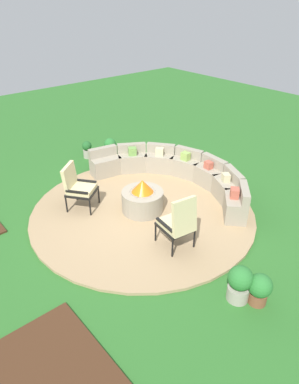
{
  "coord_description": "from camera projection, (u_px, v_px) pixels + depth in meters",
  "views": [
    {
      "loc": [
        5.03,
        -4.07,
        4.32
      ],
      "look_at": [
        0.0,
        0.2,
        0.45
      ],
      "focal_mm": 32.32,
      "sensor_mm": 36.0,
      "label": 1
    }
  ],
  "objects": [
    {
      "name": "ground_plane",
      "position": [
        143.0,
        212.0,
        7.77
      ],
      "size": [
        24.0,
        24.0,
        0.0
      ],
      "primitive_type": "plane",
      "color": "#2D6B28"
    },
    {
      "name": "patio_circle",
      "position": [
        143.0,
        211.0,
        7.75
      ],
      "size": [
        4.94,
        4.94,
        0.06
      ],
      "primitive_type": "cylinder",
      "color": "tan",
      "rests_on": "ground_plane"
    },
    {
      "name": "mulch_bed_right",
      "position": [
        56.0,
        375.0,
        4.46
      ],
      "size": [
        1.97,
        1.36,
        0.04
      ],
      "primitive_type": "cube",
      "color": "#472B19",
      "rests_on": "ground_plane"
    },
    {
      "name": "fire_pit",
      "position": [
        143.0,
        199.0,
        7.59
      ],
      "size": [
        0.92,
        0.92,
        0.76
      ],
      "color": "#9E937F",
      "rests_on": "patio_circle"
    },
    {
      "name": "curved_stone_bench",
      "position": [
        177.0,
        172.0,
        8.67
      ],
      "size": [
        4.16,
        2.31,
        0.72
      ],
      "color": "#9E937F",
      "rests_on": "patio_circle"
    },
    {
      "name": "lounge_chair_front_left",
      "position": [
        78.0,
        186.0,
        7.58
      ],
      "size": [
        0.81,
        0.82,
        1.04
      ],
      "rotation": [
        0.0,
        0.0,
        5.35
      ],
      "color": "black",
      "rests_on": "patio_circle"
    },
    {
      "name": "lounge_chair_front_right",
      "position": [
        179.0,
        222.0,
        6.35
      ],
      "size": [
        0.71,
        0.62,
        1.13
      ],
      "rotation": [
        0.0,
        0.0,
        7.72
      ],
      "color": "black",
      "rests_on": "patio_circle"
    },
    {
      "name": "potted_plant_0",
      "position": [
        260.0,
        288.0,
        5.38
      ],
      "size": [
        0.39,
        0.39,
        0.56
      ],
      "color": "brown",
      "rests_on": "ground_plane"
    },
    {
      "name": "potted_plant_1",
      "position": [
        240.0,
        283.0,
        5.42
      ],
      "size": [
        0.4,
        0.4,
        0.65
      ],
      "color": "#A89E8E",
      "rests_on": "ground_plane"
    },
    {
      "name": "potted_plant_2",
      "position": [
        110.0,
        146.0,
        10.25
      ],
      "size": [
        0.36,
        0.36,
        0.55
      ],
      "color": "#A89E8E",
      "rests_on": "ground_plane"
    },
    {
      "name": "potted_plant_3",
      "position": [
        87.0,
        149.0,
        10.16
      ],
      "size": [
        0.28,
        0.28,
        0.51
      ],
      "color": "#A89E8E",
      "rests_on": "ground_plane"
    }
  ]
}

